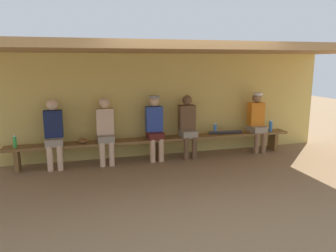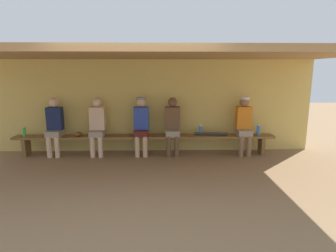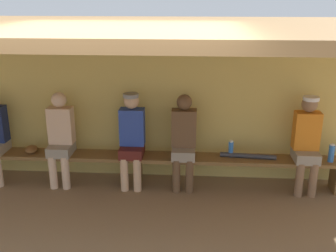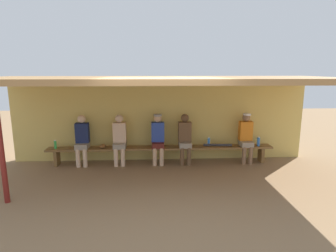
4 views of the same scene
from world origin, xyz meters
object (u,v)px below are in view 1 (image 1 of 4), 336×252
bench (159,141)px  water_bottle_clear (215,129)px  water_bottle_blue (271,126)px  player_leftmost (155,125)px  player_near_post (105,128)px  player_with_sunglasses (257,119)px  baseball_glove_worn (83,141)px  player_rightmost (54,131)px  player_in_red (188,124)px  baseball_bat (226,132)px  water_bottle_orange (15,142)px

bench → water_bottle_clear: water_bottle_clear is taller
water_bottle_blue → water_bottle_clear: water_bottle_blue is taller
player_leftmost → water_bottle_clear: (1.38, 0.04, -0.17)m
player_leftmost → player_near_post: 1.01m
player_with_sunglasses → player_leftmost: size_ratio=1.00×
player_leftmost → baseball_glove_worn: size_ratio=5.60×
player_rightmost → player_with_sunglasses: bearing=0.0°
player_rightmost → water_bottle_clear: size_ratio=5.58×
player_rightmost → water_bottle_clear: player_rightmost is taller
player_with_sunglasses → player_near_post: 3.39m
water_bottle_clear → player_in_red: bearing=-176.5°
bench → player_leftmost: size_ratio=4.46×
player_leftmost → baseball_glove_worn: bearing=179.9°
player_near_post → water_bottle_clear: size_ratio=5.58×
water_bottle_clear → water_bottle_blue: bearing=-3.8°
bench → baseball_glove_worn: bearing=179.8°
bench → player_in_red: size_ratio=4.49×
baseball_glove_worn → player_leftmost: bearing=-101.1°
water_bottle_blue → baseball_bat: (-1.10, 0.05, -0.09)m
player_in_red → water_bottle_orange: bearing=-179.8°
player_with_sunglasses → player_near_post: size_ratio=1.01×
baseball_bat → player_with_sunglasses: bearing=5.8°
player_rightmost → water_bottle_blue: player_rightmost is taller
player_in_red → baseball_glove_worn: bearing=179.9°
water_bottle_blue → water_bottle_clear: bearing=176.2°
bench → player_leftmost: 0.37m
player_rightmost → bench: bearing=-0.1°
player_in_red → player_with_sunglasses: bearing=0.0°
player_rightmost → player_leftmost: bearing=0.0°
player_in_red → baseball_glove_worn: (-2.18, 0.00, -0.22)m
water_bottle_orange → baseball_glove_worn: bearing=0.8°
bench → player_rightmost: (-2.06, 0.00, 0.34)m
water_bottle_clear → baseball_bat: 0.25m
bench → water_bottle_clear: size_ratio=25.08×
water_bottle_orange → baseball_glove_worn: 1.22m
player_in_red → water_bottle_blue: player_in_red is taller
water_bottle_blue → player_near_post: bearing=179.2°
bench → water_bottle_blue: bearing=-1.0°
water_bottle_clear → baseball_glove_worn: 2.84m
player_with_sunglasses → player_leftmost: (-2.38, 0.00, 0.00)m
player_rightmost → player_leftmost: (1.98, 0.00, 0.02)m
player_near_post → baseball_glove_worn: size_ratio=5.56×
bench → player_leftmost: bearing=177.4°
player_in_red → player_leftmost: bearing=180.0°
water_bottle_orange → baseball_bat: 4.29m
water_bottle_clear → water_bottle_orange: bearing=-179.2°
player_leftmost → water_bottle_orange: (-2.68, -0.01, -0.18)m
player_with_sunglasses → baseball_glove_worn: size_ratio=5.60×
player_leftmost → player_near_post: bearing=-180.0°
bench → water_bottle_orange: size_ratio=26.08×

